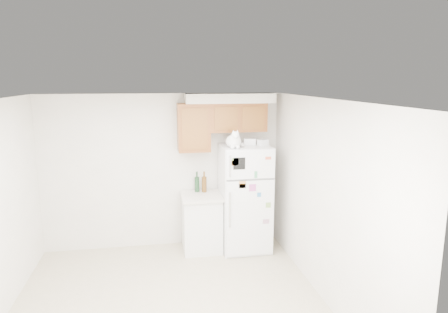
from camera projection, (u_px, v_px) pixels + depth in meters
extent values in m
cube|color=#B7A78D|center=(170.00, 311.00, 4.77)|extent=(3.80, 4.00, 0.01)
cube|color=silver|center=(163.00, 171.00, 6.46)|extent=(3.80, 0.04, 2.50)
cube|color=silver|center=(180.00, 310.00, 2.60)|extent=(3.80, 0.04, 2.50)
cube|color=silver|center=(325.00, 202.00, 4.86)|extent=(0.04, 4.00, 2.50)
cube|color=white|center=(164.00, 100.00, 4.29)|extent=(3.80, 4.00, 0.04)
cube|color=brown|center=(237.00, 117.00, 6.33)|extent=(0.90, 0.33, 0.45)
cube|color=brown|center=(194.00, 128.00, 6.24)|extent=(0.50, 0.33, 0.75)
cube|color=silver|center=(230.00, 98.00, 6.26)|extent=(1.40, 0.37, 0.15)
cube|color=white|center=(245.00, 198.00, 6.39)|extent=(0.76, 0.72, 1.70)
cube|color=white|center=(251.00, 165.00, 5.91)|extent=(0.74, 0.03, 0.44)
cube|color=white|center=(250.00, 218.00, 6.07)|extent=(0.74, 0.03, 1.19)
cube|color=#59595B|center=(251.00, 179.00, 5.96)|extent=(0.74, 0.03, 0.02)
cylinder|color=silver|center=(230.00, 166.00, 5.83)|extent=(0.02, 0.02, 0.32)
cylinder|color=silver|center=(230.00, 210.00, 5.96)|extent=(0.02, 0.02, 0.55)
cube|color=black|center=(239.00, 164.00, 5.86)|extent=(0.18, 0.00, 0.18)
cube|color=white|center=(240.00, 193.00, 5.95)|extent=(0.22, 0.00, 0.28)
cube|color=#449661|center=(256.00, 175.00, 5.94)|extent=(0.05, 0.00, 0.10)
cube|color=silver|center=(257.00, 188.00, 5.98)|extent=(0.05, 0.00, 0.07)
cube|color=#D78C43|center=(242.00, 185.00, 5.93)|extent=(0.11, 0.00, 0.11)
cube|color=#B54894|center=(253.00, 188.00, 5.97)|extent=(0.11, 0.00, 0.11)
cube|color=#B87139|center=(234.00, 163.00, 5.84)|extent=(0.07, 0.00, 0.08)
cube|color=#A97891|center=(266.00, 221.00, 6.11)|extent=(0.10, 0.00, 0.07)
cube|color=white|center=(270.00, 191.00, 6.03)|extent=(0.11, 0.00, 0.10)
cube|color=#D25434|center=(268.00, 158.00, 5.92)|extent=(0.09, 0.00, 0.05)
cube|color=#87A653|center=(235.00, 162.00, 5.84)|extent=(0.10, 0.00, 0.11)
cube|color=teal|center=(259.00, 195.00, 6.01)|extent=(0.06, 0.00, 0.07)
cube|color=#789B4D|center=(268.00, 205.00, 6.07)|extent=(0.08, 0.00, 0.08)
cube|color=white|center=(202.00, 223.00, 6.41)|extent=(0.60, 0.60, 0.88)
cube|color=beige|center=(202.00, 196.00, 6.30)|extent=(0.64, 0.64, 0.04)
ellipsoid|color=white|center=(233.00, 141.00, 6.03)|extent=(0.23, 0.31, 0.19)
ellipsoid|color=white|center=(235.00, 139.00, 5.94)|extent=(0.17, 0.13, 0.18)
sphere|color=white|center=(235.00, 135.00, 5.88)|extent=(0.11, 0.11, 0.11)
cone|color=white|center=(233.00, 131.00, 5.86)|extent=(0.04, 0.04, 0.04)
cone|color=white|center=(237.00, 131.00, 5.87)|extent=(0.04, 0.04, 0.04)
cone|color=#D88C8C|center=(233.00, 132.00, 5.86)|extent=(0.02, 0.02, 0.03)
cone|color=#D88C8C|center=(238.00, 132.00, 5.87)|extent=(0.02, 0.02, 0.03)
sphere|color=white|center=(236.00, 137.00, 5.83)|extent=(0.05, 0.05, 0.05)
sphere|color=white|center=(232.00, 147.00, 5.92)|extent=(0.06, 0.06, 0.06)
sphere|color=white|center=(238.00, 147.00, 5.93)|extent=(0.06, 0.06, 0.06)
cylinder|color=white|center=(238.00, 144.00, 6.16)|extent=(0.14, 0.20, 0.07)
cube|color=white|center=(250.00, 142.00, 6.29)|extent=(0.20, 0.16, 0.10)
cube|color=white|center=(263.00, 142.00, 6.25)|extent=(0.18, 0.16, 0.09)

